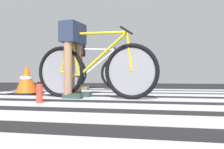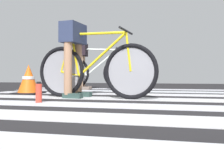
{
  "view_description": "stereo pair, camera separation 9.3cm",
  "coord_description": "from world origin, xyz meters",
  "px_view_note": "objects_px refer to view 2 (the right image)",
  "views": [
    {
      "loc": [
        0.37,
        -2.7,
        0.33
      ],
      "look_at": [
        -0.32,
        0.74,
        0.34
      ],
      "focal_mm": 40.35,
      "sensor_mm": 36.0,
      "label": 1
    },
    {
      "loc": [
        0.46,
        -2.7,
        0.33
      ],
      "look_at": [
        -0.32,
        0.74,
        0.34
      ],
      "focal_mm": 40.35,
      "sensor_mm": 36.0,
      "label": 2
    }
  ],
  "objects_px": {
    "water_bottle": "(39,93)",
    "bicycle_2_of_2": "(96,72)",
    "cyclist_2_of_2": "(82,59)",
    "traffic_cone": "(29,80)",
    "bicycle_1_of_2": "(94,70)",
    "cyclist_1_of_2": "(74,50)"
  },
  "relations": [
    {
      "from": "bicycle_1_of_2",
      "to": "cyclist_2_of_2",
      "type": "height_order",
      "value": "cyclist_2_of_2"
    },
    {
      "from": "bicycle_1_of_2",
      "to": "bicycle_2_of_2",
      "type": "height_order",
      "value": "same"
    },
    {
      "from": "cyclist_2_of_2",
      "to": "traffic_cone",
      "type": "height_order",
      "value": "cyclist_2_of_2"
    },
    {
      "from": "water_bottle",
      "to": "bicycle_2_of_2",
      "type": "bearing_deg",
      "value": 92.66
    },
    {
      "from": "cyclist_2_of_2",
      "to": "water_bottle",
      "type": "height_order",
      "value": "cyclist_2_of_2"
    },
    {
      "from": "traffic_cone",
      "to": "cyclist_2_of_2",
      "type": "bearing_deg",
      "value": 73.06
    },
    {
      "from": "bicycle_2_of_2",
      "to": "water_bottle",
      "type": "height_order",
      "value": "bicycle_2_of_2"
    },
    {
      "from": "cyclist_2_of_2",
      "to": "bicycle_2_of_2",
      "type": "bearing_deg",
      "value": 0.0
    },
    {
      "from": "traffic_cone",
      "to": "cyclist_1_of_2",
      "type": "bearing_deg",
      "value": -26.33
    },
    {
      "from": "bicycle_1_of_2",
      "to": "water_bottle",
      "type": "bearing_deg",
      "value": -114.65
    },
    {
      "from": "cyclist_1_of_2",
      "to": "bicycle_2_of_2",
      "type": "height_order",
      "value": "cyclist_1_of_2"
    },
    {
      "from": "cyclist_1_of_2",
      "to": "traffic_cone",
      "type": "bearing_deg",
      "value": 161.61
    },
    {
      "from": "bicycle_1_of_2",
      "to": "bicycle_2_of_2",
      "type": "relative_size",
      "value": 1.0
    },
    {
      "from": "water_bottle",
      "to": "traffic_cone",
      "type": "relative_size",
      "value": 0.49
    },
    {
      "from": "bicycle_1_of_2",
      "to": "cyclist_2_of_2",
      "type": "relative_size",
      "value": 1.71
    },
    {
      "from": "bicycle_1_of_2",
      "to": "water_bottle",
      "type": "height_order",
      "value": "bicycle_1_of_2"
    },
    {
      "from": "bicycle_1_of_2",
      "to": "traffic_cone",
      "type": "distance_m",
      "value": 1.41
    },
    {
      "from": "cyclist_1_of_2",
      "to": "bicycle_2_of_2",
      "type": "relative_size",
      "value": 0.6
    },
    {
      "from": "bicycle_1_of_2",
      "to": "cyclist_2_of_2",
      "type": "distance_m",
      "value": 2.14
    },
    {
      "from": "cyclist_2_of_2",
      "to": "water_bottle",
      "type": "xyz_separation_m",
      "value": [
        0.43,
        -2.62,
        -0.54
      ]
    },
    {
      "from": "bicycle_2_of_2",
      "to": "water_bottle",
      "type": "relative_size",
      "value": 7.26
    },
    {
      "from": "bicycle_2_of_2",
      "to": "cyclist_2_of_2",
      "type": "distance_m",
      "value": 0.41
    }
  ]
}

